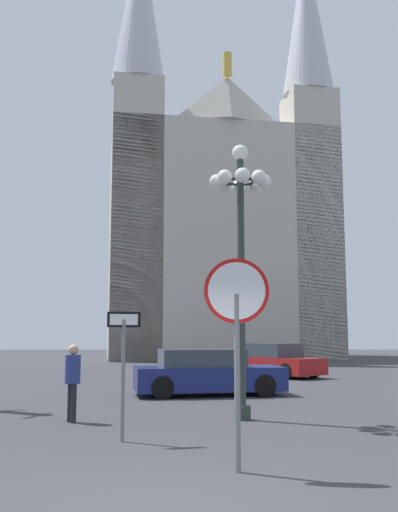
% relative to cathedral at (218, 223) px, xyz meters
% --- Properties ---
extents(cathedral, '(17.74, 13.88, 32.88)m').
position_rel_cathedral_xyz_m(cathedral, '(0.00, 0.00, 0.00)').
color(cathedral, '#BCB5A5').
rests_on(cathedral, ground).
extents(stop_sign, '(0.90, 0.08, 2.85)m').
position_rel_cathedral_xyz_m(stop_sign, '(-1.50, -35.78, -8.16)').
color(stop_sign, slate).
rests_on(stop_sign, ground).
extents(one_way_arrow_sign, '(0.57, 0.17, 2.19)m').
position_rel_cathedral_xyz_m(one_way_arrow_sign, '(-3.29, -33.56, -8.81)').
color(one_way_arrow_sign, slate).
rests_on(one_way_arrow_sign, ground).
extents(street_lamp, '(1.38, 1.38, 6.04)m').
position_rel_cathedral_xyz_m(street_lamp, '(-1.01, -31.07, -5.99)').
color(street_lamp, '#2D3833').
rests_on(street_lamp, ground).
extents(parked_car_near_red, '(4.10, 4.65, 1.40)m').
position_rel_cathedral_xyz_m(parked_car_near_red, '(1.40, -18.55, -9.54)').
color(parked_car_near_red, maroon).
rests_on(parked_car_near_red, ground).
extents(parked_car_far_navy, '(4.60, 2.43, 1.35)m').
position_rel_cathedral_xyz_m(parked_car_far_navy, '(-1.62, -26.15, -9.56)').
color(parked_car_far_navy, navy).
rests_on(parked_car_far_navy, ground).
extents(pedestrian_walking, '(0.32, 0.32, 1.59)m').
position_rel_cathedral_xyz_m(pedestrian_walking, '(-4.58, -31.38, -9.25)').
color(pedestrian_walking, black).
rests_on(pedestrian_walking, ground).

